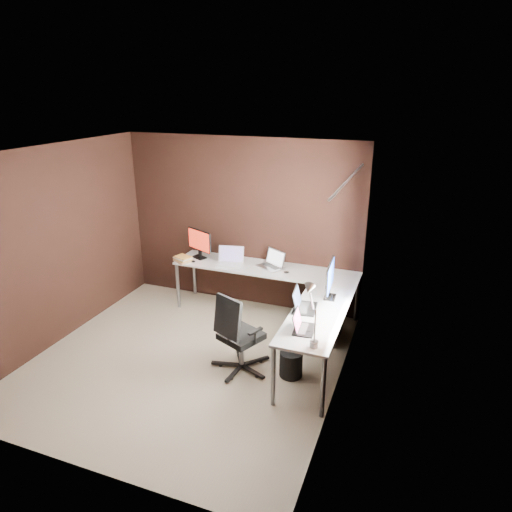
{
  "coord_description": "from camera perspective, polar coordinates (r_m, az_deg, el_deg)",
  "views": [
    {
      "loc": [
        2.46,
        -4.17,
        3.14
      ],
      "look_at": [
        0.54,
        0.95,
        1.1
      ],
      "focal_mm": 32.0,
      "sensor_mm": 36.0,
      "label": 1
    }
  ],
  "objects": [
    {
      "name": "laptop_silver",
      "position": [
        6.47,
        2.03,
        -0.93
      ],
      "size": [
        0.44,
        0.4,
        0.24
      ],
      "rotation": [
        0.0,
        0.0,
        -0.53
      ],
      "color": "silver",
      "rests_on": "desk"
    },
    {
      "name": "desk_lamp",
      "position": [
        4.49,
        6.85,
        -6.28
      ],
      "size": [
        0.2,
        0.23,
        0.64
      ],
      "rotation": [
        0.0,
        0.0,
        0.15
      ],
      "color": "slate",
      "rests_on": "desk"
    },
    {
      "name": "laptop_black_big",
      "position": [
        5.3,
        5.76,
        -6.05
      ],
      "size": [
        0.3,
        0.39,
        0.24
      ],
      "rotation": [
        0.0,
        0.0,
        1.68
      ],
      "color": "black",
      "rests_on": "desk"
    },
    {
      "name": "drawer_pedestal",
      "position": [
        6.12,
        8.54,
        -7.46
      ],
      "size": [
        0.42,
        0.5,
        0.6
      ],
      "primitive_type": "cube",
      "color": "silver",
      "rests_on": "ground"
    },
    {
      "name": "wastebasket",
      "position": [
        5.39,
        4.4,
        -13.28
      ],
      "size": [
        0.35,
        0.35,
        0.31
      ],
      "primitive_type": "cylinder",
      "rotation": [
        0.0,
        0.0,
        0.42
      ],
      "color": "black",
      "rests_on": "ground"
    },
    {
      "name": "room",
      "position": [
        5.09,
        -5.6,
        -1.13
      ],
      "size": [
        3.6,
        3.6,
        2.5
      ],
      "color": "tan",
      "rests_on": "ground"
    },
    {
      "name": "laptop_black_small",
      "position": [
        4.87,
        5.72,
        -8.7
      ],
      "size": [
        0.25,
        0.32,
        0.21
      ],
      "rotation": [
        0.0,
        0.0,
        1.67
      ],
      "color": "black",
      "rests_on": "desk"
    },
    {
      "name": "monitor_left",
      "position": [
        6.81,
        -7.09,
        1.73
      ],
      "size": [
        0.46,
        0.24,
        0.43
      ],
      "rotation": [
        0.0,
        0.0,
        -0.42
      ],
      "color": "black",
      "rests_on": "desk"
    },
    {
      "name": "laptop_white",
      "position": [
        6.59,
        -3.22,
        -0.54
      ],
      "size": [
        0.41,
        0.33,
        0.25
      ],
      "rotation": [
        0.0,
        0.0,
        0.2
      ],
      "color": "silver",
      "rests_on": "desk"
    },
    {
      "name": "desk",
      "position": [
        5.98,
        3.0,
        -3.88
      ],
      "size": [
        2.65,
        2.25,
        0.73
      ],
      "color": "silver",
      "rests_on": "ground"
    },
    {
      "name": "office_chair",
      "position": [
        5.41,
        -2.12,
        -11.42
      ],
      "size": [
        0.56,
        0.59,
        0.98
      ],
      "rotation": [
        0.0,
        0.0,
        -0.42
      ],
      "color": "black",
      "rests_on": "ground"
    },
    {
      "name": "book_stack",
      "position": [
        6.76,
        -9.11,
        -0.37
      ],
      "size": [
        0.32,
        0.3,
        0.08
      ],
      "rotation": [
        0.0,
        0.0,
        -0.43
      ],
      "color": "tan",
      "rests_on": "desk"
    },
    {
      "name": "monitor_right",
      "position": [
        5.53,
        9.21,
        -2.73
      ],
      "size": [
        0.15,
        0.55,
        0.45
      ],
      "rotation": [
        0.0,
        0.0,
        1.64
      ],
      "color": "black",
      "rests_on": "desk"
    },
    {
      "name": "mouse_left",
      "position": [
        6.71,
        -7.89,
        -0.67
      ],
      "size": [
        0.09,
        0.07,
        0.03
      ],
      "primitive_type": "ellipsoid",
      "rotation": [
        0.0,
        0.0,
        0.34
      ],
      "color": "black",
      "rests_on": "desk"
    },
    {
      "name": "mouse_corner",
      "position": [
        6.28,
        3.83,
        -2.03
      ],
      "size": [
        0.09,
        0.06,
        0.03
      ],
      "primitive_type": "ellipsoid",
      "rotation": [
        0.0,
        0.0,
        0.2
      ],
      "color": "black",
      "rests_on": "desk"
    }
  ]
}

